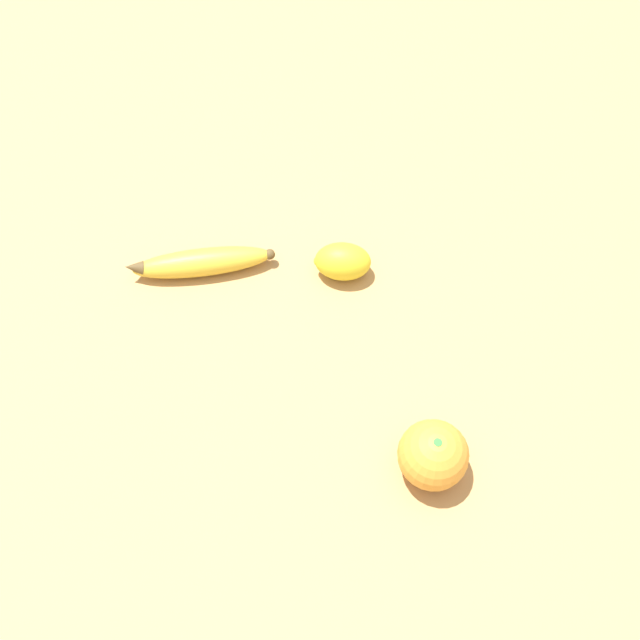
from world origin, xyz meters
TOP-DOWN VIEW (x-y plane):
  - ground_plane at (0.00, 0.00)m, footprint 3.00×3.00m
  - banana at (-0.14, 0.01)m, footprint 0.18×0.12m
  - orange at (0.21, -0.13)m, footprint 0.08×0.08m
  - lemon at (0.03, 0.07)m, footprint 0.08×0.07m

SIDE VIEW (x-z plane):
  - ground_plane at x=0.00m, z-range 0.00..0.00m
  - banana at x=-0.14m, z-range 0.00..0.04m
  - lemon at x=0.03m, z-range 0.00..0.05m
  - orange at x=0.21m, z-range 0.00..0.08m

